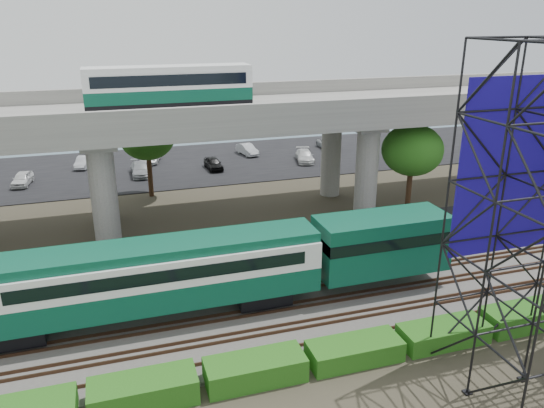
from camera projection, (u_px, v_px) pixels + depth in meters
name	position (u px, v px, depth m)	size (l,w,h in m)	color
ground	(304.00, 318.00, 29.39)	(140.00, 140.00, 0.00)	#474233
ballast_bed	(292.00, 299.00, 31.16)	(90.00, 12.00, 0.20)	slate
service_road	(253.00, 244.00, 38.81)	(90.00, 5.00, 0.08)	black
parking_lot	(197.00, 163.00, 59.91)	(90.00, 18.00, 0.08)	black
harbor_water	(172.00, 127.00, 79.68)	(140.00, 40.00, 0.03)	#3F5968
rail_tracks	(292.00, 296.00, 31.10)	(90.00, 9.52, 0.16)	#472D1E
commuter_train	(184.00, 271.00, 28.46)	(29.30, 3.06, 4.30)	black
overpass	(228.00, 120.00, 40.90)	(80.00, 12.00, 12.40)	#9E9B93
hedge_strip	(355.00, 350.00, 25.63)	(34.60, 1.80, 1.20)	#1E5713
trees	(174.00, 157.00, 40.72)	(40.94, 16.94, 7.69)	#382314
suv	(42.00, 265.00, 33.81)	(2.39, 5.19, 1.44)	black
parked_cars	(199.00, 159.00, 59.04)	(36.62, 9.59, 1.31)	silver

